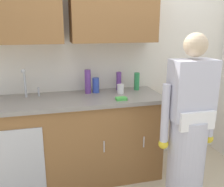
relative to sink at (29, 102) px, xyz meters
name	(u,v)px	position (x,y,z in m)	size (l,w,h in m)	color
kitchen_wall_with_uppers	(103,44)	(0.83, 0.29, 0.55)	(4.80, 0.44, 2.70)	silver
counter_cabinet	(72,141)	(0.41, -0.01, -0.48)	(1.90, 0.62, 0.90)	brown
countertop	(71,100)	(0.42, -0.01, -0.01)	(1.96, 0.66, 0.04)	gray
sink	(29,102)	(0.00, 0.00, 0.00)	(0.50, 0.36, 0.35)	#B7BABF
person_at_sink	(188,138)	(1.39, -0.71, -0.23)	(0.55, 0.34, 1.62)	white
bottle_water_short	(119,81)	(1.00, 0.19, 0.12)	(0.06, 0.06, 0.21)	#66388C
bottle_soap	(88,82)	(0.62, 0.14, 0.15)	(0.07, 0.07, 0.27)	#66388C
bottle_cleaner_spray	(137,81)	(1.20, 0.15, 0.12)	(0.06, 0.06, 0.20)	#2D8C4C
bottle_water_tall	(96,85)	(0.71, 0.15, 0.10)	(0.08, 0.08, 0.17)	#334CB2
cup_by_sink	(121,89)	(0.97, 0.05, 0.07)	(0.08, 0.08, 0.10)	white
sponge	(121,99)	(0.91, -0.22, 0.03)	(0.11, 0.07, 0.03)	#4CBF4C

